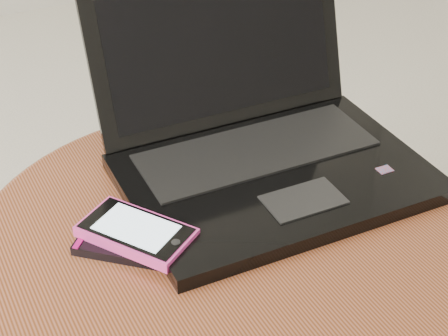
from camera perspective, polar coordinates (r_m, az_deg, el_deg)
table at (r=0.87m, az=-0.10°, el=-10.57°), size 0.60×0.60×0.47m
laptop at (r=0.89m, az=2.85°, el=2.66°), size 0.38×0.35×0.24m
phone_black at (r=0.79m, az=-7.34°, el=-6.06°), size 0.14×0.13×0.01m
phone_pink at (r=0.78m, az=-7.22°, el=-5.27°), size 0.12×0.14×0.02m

